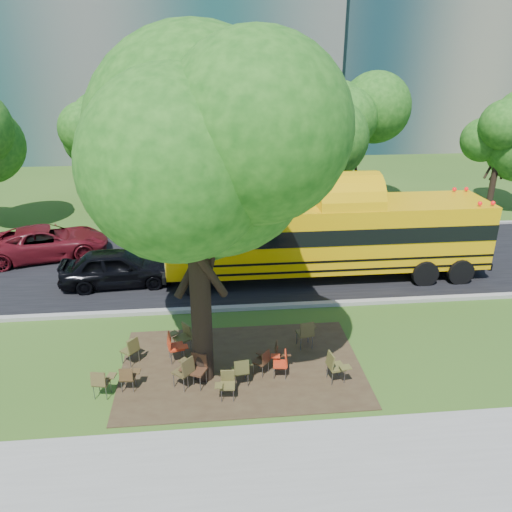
{
  "coord_description": "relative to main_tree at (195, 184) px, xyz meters",
  "views": [
    {
      "loc": [
        0.24,
        -12.77,
        8.66
      ],
      "look_at": [
        1.79,
        3.27,
        1.95
      ],
      "focal_mm": 35.0,
      "sensor_mm": 36.0,
      "label": 1
    }
  ],
  "objects": [
    {
      "name": "chair_0",
      "position": [
        -2.7,
        -0.62,
        -5.1
      ],
      "size": [
        0.63,
        0.5,
        0.86
      ],
      "rotation": [
        0.0,
        0.0,
        -0.19
      ],
      "color": "brown",
      "rests_on": "ground"
    },
    {
      "name": "building_main",
      "position": [
        -7.91,
        36.88,
        5.37
      ],
      "size": [
        38.0,
        16.0,
        22.0
      ],
      "primitive_type": "cube",
      "color": "slate",
      "rests_on": "ground"
    },
    {
      "name": "dirt_patch",
      "position": [
        1.09,
        0.38,
        -5.62
      ],
      "size": [
        7.0,
        4.5,
        0.03
      ],
      "primitive_type": "cube",
      "color": "#382819",
      "rests_on": "ground"
    },
    {
      "name": "chair_8",
      "position": [
        -2.11,
        0.87,
        -5.09
      ],
      "size": [
        0.6,
        0.76,
        0.88
      ],
      "rotation": [
        0.0,
        0.0,
        0.89
      ],
      "color": "#4F4B22",
      "rests_on": "ground"
    },
    {
      "name": "chair_3",
      "position": [
        -0.19,
        -0.33,
        -5.03
      ],
      "size": [
        0.8,
        0.63,
        0.97
      ],
      "rotation": [
        0.0,
        0.0,
        2.7
      ],
      "color": "#442818",
      "rests_on": "ground"
    },
    {
      "name": "bg_tree_2",
      "position": [
        -4.91,
        16.88,
        -1.42
      ],
      "size": [
        4.8,
        4.8,
        6.62
      ],
      "color": "black",
      "rests_on": "ground"
    },
    {
      "name": "main_tree",
      "position": [
        0.0,
        0.0,
        0.0
      ],
      "size": [
        7.2,
        7.2,
        9.24
      ],
      "color": "black",
      "rests_on": "ground"
    },
    {
      "name": "chair_6",
      "position": [
        2.2,
        -0.18,
        -5.12
      ],
      "size": [
        0.49,
        0.59,
        0.83
      ],
      "rotation": [
        0.0,
        0.0,
        1.43
      ],
      "color": "red",
      "rests_on": "ground"
    },
    {
      "name": "chair_9",
      "position": [
        -0.63,
        1.41,
        -5.06
      ],
      "size": [
        0.78,
        0.62,
        0.92
      ],
      "rotation": [
        0.0,
        0.0,
        2.23
      ],
      "color": "brown",
      "rests_on": "ground"
    },
    {
      "name": "black_car",
      "position": [
        -3.36,
        6.4,
        -4.89
      ],
      "size": [
        4.46,
        2.03,
        1.48
      ],
      "primitive_type": "imported",
      "rotation": [
        0.0,
        0.0,
        1.64
      ],
      "color": "black",
      "rests_on": "ground"
    },
    {
      "name": "chair_5",
      "position": [
        0.61,
        -0.96,
        -5.13
      ],
      "size": [
        0.55,
        0.47,
        0.81
      ],
      "rotation": [
        0.0,
        0.0,
        3.06
      ],
      "color": "brown",
      "rests_on": "ground"
    },
    {
      "name": "chair_13",
      "position": [
        3.17,
        1.2,
        -5.03
      ],
      "size": [
        0.65,
        0.65,
        0.97
      ],
      "rotation": [
        0.0,
        0.0,
        0.16
      ],
      "color": "#493E1F",
      "rests_on": "ground"
    },
    {
      "name": "kerb_far",
      "position": [
        0.09,
        11.98,
        -5.56
      ],
      "size": [
        80.0,
        0.25,
        0.14
      ],
      "primitive_type": "cube",
      "color": "gray",
      "rests_on": "ground"
    },
    {
      "name": "asphalt_road",
      "position": [
        0.09,
        7.88,
        -5.61
      ],
      "size": [
        80.0,
        8.0,
        0.04
      ],
      "primitive_type": "cube",
      "color": "black",
      "rests_on": "ground"
    },
    {
      "name": "bg_car_red",
      "position": [
        -6.92,
        9.58,
        -4.91
      ],
      "size": [
        5.64,
        3.61,
        1.45
      ],
      "primitive_type": "imported",
      "rotation": [
        0.0,
        0.0,
        1.82
      ],
      "color": "#5A0F17",
      "rests_on": "ground"
    },
    {
      "name": "ground",
      "position": [
        0.09,
        0.88,
        -5.63
      ],
      "size": [
        160.0,
        160.0,
        0.0
      ],
      "primitive_type": "plane",
      "color": "#2D5019",
      "rests_on": "ground"
    },
    {
      "name": "chair_2",
      "position": [
        -0.5,
        -0.41,
        -5.03
      ],
      "size": [
        0.66,
        0.84,
        0.98
      ],
      "rotation": [
        0.0,
        0.0,
        0.85
      ],
      "color": "#483C1F",
      "rests_on": "ground"
    },
    {
      "name": "chair_1",
      "position": [
        -2.03,
        -0.42,
        -5.15
      ],
      "size": [
        0.54,
        0.46,
        0.78
      ],
      "rotation": [
        0.0,
        0.0,
        -0.09
      ],
      "color": "#4D351B",
      "rests_on": "ground"
    },
    {
      "name": "bg_tree_3",
      "position": [
        8.09,
        14.88,
        -0.6
      ],
      "size": [
        5.6,
        5.6,
        7.84
      ],
      "color": "black",
      "rests_on": "ground"
    },
    {
      "name": "bg_tree_4",
      "position": [
        16.09,
        13.88,
        -1.29
      ],
      "size": [
        5.0,
        5.0,
        6.85
      ],
      "color": "black",
      "rests_on": "ground"
    },
    {
      "name": "chair_4",
      "position": [
        1.04,
        -0.48,
        -5.08
      ],
      "size": [
        0.6,
        0.6,
        0.89
      ],
      "rotation": [
        0.0,
        0.0,
        0.15
      ],
      "color": "#47441F",
      "rests_on": "ground"
    },
    {
      "name": "building_right",
      "position": [
        24.09,
        38.88,
        6.87
      ],
      "size": [
        30.0,
        16.0,
        25.0
      ],
      "primitive_type": "cube",
      "color": "gray",
      "rests_on": "ground"
    },
    {
      "name": "kerb_near",
      "position": [
        0.09,
        3.88,
        -5.56
      ],
      "size": [
        80.0,
        0.25,
        0.14
      ],
      "primitive_type": "cube",
      "color": "gray",
      "rests_on": "ground"
    },
    {
      "name": "school_bus",
      "position": [
        5.51,
        6.44,
        -3.83
      ],
      "size": [
        12.76,
        2.95,
        3.11
      ],
      "rotation": [
        0.0,
        0.0,
        0.0
      ],
      "color": "#E2A507",
      "rests_on": "ground"
    },
    {
      "name": "chair_11",
      "position": [
        1.68,
        -0.01,
        -5.13
      ],
      "size": [
        0.55,
        0.69,
        0.81
      ],
      "rotation": [
        0.0,
        0.0,
        0.88
      ],
      "color": "#402716",
      "rests_on": "ground"
    },
    {
      "name": "chair_10",
      "position": [
        -0.86,
        0.84,
        -5.04
      ],
      "size": [
        0.66,
        0.64,
        0.95
      ],
      "rotation": [
        0.0,
        0.0,
        -1.37
      ],
      "color": "red",
      "rests_on": "ground"
    },
    {
      "name": "chair_12",
      "position": [
        2.23,
        0.38,
        -5.16
      ],
      "size": [
        0.45,
        0.52,
        0.77
      ],
      "rotation": [
        0.0,
        0.0,
        4.65
      ],
      "color": "#442918",
      "rests_on": "ground"
    },
    {
      "name": "chair_7",
      "position": [
        3.63,
        -0.59,
        -5.05
      ],
      "size": [
        0.63,
        0.63,
        0.94
      ],
      "rotation": [
        0.0,
        0.0,
        -1.41
      ],
      "color": "brown",
      "rests_on": "ground"
    },
    {
      "name": "sidewalk",
      "position": [
        0.09,
        -4.12,
        -5.61
      ],
      "size": [
        60.0,
        4.0,
        0.04
      ],
      "primitive_type": "cube",
      "color": "gray",
      "rests_on": "ground"
    }
  ]
}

